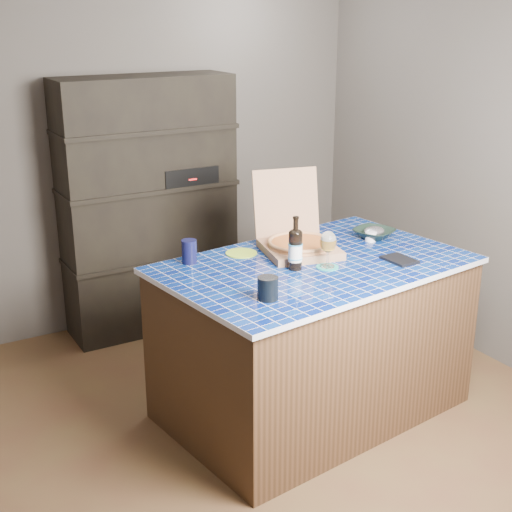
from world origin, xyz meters
TOP-DOWN VIEW (x-y plane):
  - room at (0.00, 0.00)m, footprint 3.50×3.50m
  - shelving_unit at (0.00, 1.53)m, footprint 1.20×0.41m
  - kitchen_island at (0.34, -0.03)m, footprint 1.77×1.25m
  - pizza_box at (0.36, 0.17)m, footprint 0.49×0.56m
  - mead_bottle at (0.19, -0.07)m, footprint 0.08×0.08m
  - teal_trivet at (0.35, -0.13)m, footprint 0.12×0.12m
  - wine_glass at (0.35, -0.13)m, footprint 0.09×0.09m
  - tumbler at (-0.15, -0.35)m, footprint 0.10×0.10m
  - dvd_case at (0.75, -0.25)m, footprint 0.14×0.19m
  - bowl at (0.89, 0.15)m, footprint 0.29×0.29m
  - foil_contents at (0.89, 0.15)m, footprint 0.13×0.11m
  - white_jar at (0.84, 0.12)m, footprint 0.07×0.07m
  - navy_cup at (-0.26, 0.30)m, footprint 0.08×0.08m
  - green_trivet at (0.06, 0.30)m, footprint 0.18×0.18m

SIDE VIEW (x-z plane):
  - kitchen_island at x=0.34m, z-range 0.00..0.91m
  - shelving_unit at x=0.00m, z-range 0.00..1.80m
  - teal_trivet at x=0.35m, z-range 0.91..0.91m
  - green_trivet at x=0.06m, z-range 0.91..0.91m
  - dvd_case at x=0.75m, z-range 0.91..0.92m
  - white_jar at x=0.84m, z-range 0.91..0.96m
  - bowl at x=0.89m, z-range 0.91..0.96m
  - foil_contents at x=0.89m, z-range 0.92..0.98m
  - tumbler at x=-0.15m, z-range 0.91..1.02m
  - pizza_box at x=0.36m, z-range 0.75..1.18m
  - navy_cup at x=-0.26m, z-range 0.91..1.04m
  - mead_bottle at x=0.19m, z-range 0.88..1.17m
  - wine_glass at x=0.35m, z-range 0.95..1.15m
  - room at x=0.00m, z-range -0.50..3.00m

